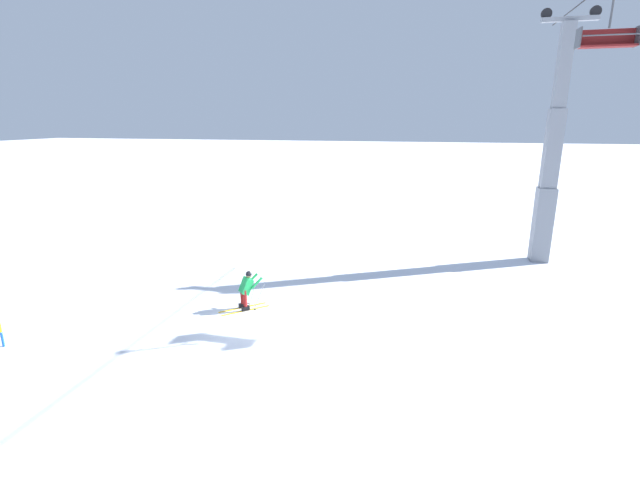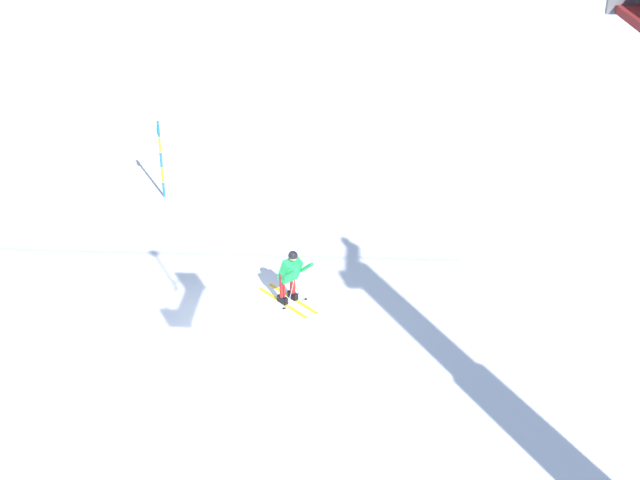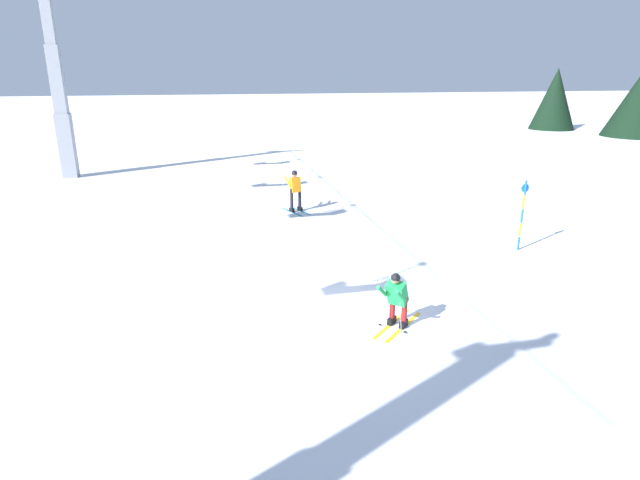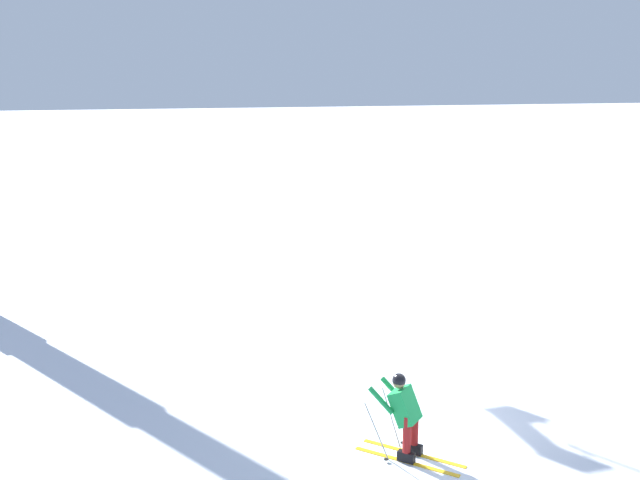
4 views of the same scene
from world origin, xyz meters
name	(u,v)px [view 2 (image 2 of 4)]	position (x,y,z in m)	size (l,w,h in m)	color
ground_plane	(231,325)	(0.00, 0.00, 0.00)	(260.00, 260.00, 0.00)	white
skier_carving_main	(290,273)	(-1.27, -1.03, 0.78)	(1.52, 1.58, 1.50)	yellow
trail_marker_pole	(161,157)	(3.06, -7.04, 1.27)	(0.07, 0.28, 2.36)	blue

